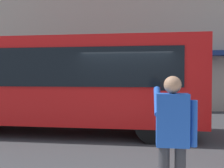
{
  "coord_description": "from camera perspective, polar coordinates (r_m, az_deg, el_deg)",
  "views": [
    {
      "loc": [
        -0.58,
        7.74,
        1.85
      ],
      "look_at": [
        0.58,
        -0.73,
        1.59
      ],
      "focal_mm": 41.68,
      "sensor_mm": 36.0,
      "label": 1
    }
  ],
  "objects": [
    {
      "name": "red_bus",
      "position": [
        8.72,
        -11.39,
        0.64
      ],
      "size": [
        9.05,
        2.54,
        3.08
      ],
      "color": "red",
      "rests_on": "ground_plane"
    },
    {
      "name": "ground_plane",
      "position": [
        7.97,
        3.48,
        -11.64
      ],
      "size": [
        60.0,
        60.0,
        0.0
      ],
      "primitive_type": "plane",
      "color": "#38383A"
    },
    {
      "name": "pedestrian_photographer",
      "position": [
        3.41,
        13.14,
        -10.27
      ],
      "size": [
        0.53,
        0.52,
        1.7
      ],
      "color": "#2D2D33",
      "rests_on": "sidewalk_curb"
    },
    {
      "name": "building_facade_far",
      "position": [
        15.12,
        5.62,
        17.64
      ],
      "size": [
        28.0,
        1.55,
        12.0
      ],
      "color": "#A89E8E",
      "rests_on": "ground_plane"
    }
  ]
}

